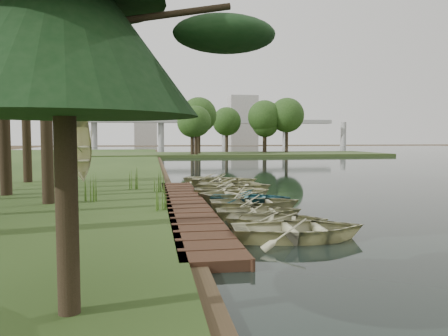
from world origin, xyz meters
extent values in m
plane|color=#3D2F1D|center=(0.00, 0.00, 0.00)|extent=(300.00, 300.00, 0.00)
cube|color=#392216|center=(-1.60, 0.00, 0.15)|extent=(1.60, 16.00, 0.30)
cube|color=#35471F|center=(8.00, 50.00, 0.23)|extent=(50.00, 14.00, 0.45)
cylinder|color=black|center=(-15.33, 50.00, 2.85)|extent=(0.50, 0.50, 4.80)
sphere|color=#264517|center=(-15.33, 50.00, 6.45)|extent=(5.60, 5.60, 5.60)
cylinder|color=black|center=(-8.67, 50.00, 2.85)|extent=(0.50, 0.50, 4.80)
sphere|color=#264517|center=(-8.67, 50.00, 6.45)|extent=(5.60, 5.60, 5.60)
cylinder|color=black|center=(-2.00, 50.00, 2.85)|extent=(0.50, 0.50, 4.80)
sphere|color=#264517|center=(-2.00, 50.00, 6.45)|extent=(5.60, 5.60, 5.60)
cylinder|color=black|center=(4.67, 50.00, 2.85)|extent=(0.50, 0.50, 4.80)
sphere|color=#264517|center=(4.67, 50.00, 6.45)|extent=(5.60, 5.60, 5.60)
cylinder|color=black|center=(11.33, 50.00, 2.85)|extent=(0.50, 0.50, 4.80)
sphere|color=#264517|center=(11.33, 50.00, 6.45)|extent=(5.60, 5.60, 5.60)
cylinder|color=black|center=(18.00, 50.00, 2.85)|extent=(0.50, 0.50, 4.80)
sphere|color=#264517|center=(18.00, 50.00, 6.45)|extent=(5.60, 5.60, 5.60)
cylinder|color=black|center=(24.67, 50.00, 2.85)|extent=(0.50, 0.50, 4.80)
sphere|color=#264517|center=(24.67, 50.00, 6.45)|extent=(5.60, 5.60, 5.60)
cube|color=#A5A5A0|center=(10.00, 120.00, 8.00)|extent=(90.00, 4.00, 1.20)
cylinder|color=#A5A5A0|center=(-20.00, 120.00, 4.00)|extent=(1.80, 1.80, 8.00)
cylinder|color=#A5A5A0|center=(0.00, 120.00, 4.00)|extent=(1.80, 1.80, 8.00)
cylinder|color=#A5A5A0|center=(20.00, 120.00, 4.00)|extent=(1.80, 1.80, 8.00)
cylinder|color=#A5A5A0|center=(40.00, 120.00, 4.00)|extent=(1.80, 1.80, 8.00)
cylinder|color=#A5A5A0|center=(60.00, 120.00, 4.00)|extent=(1.80, 1.80, 8.00)
cube|color=#A5A5A0|center=(30.00, 140.00, 9.00)|extent=(10.00, 8.00, 18.00)
cube|color=#A5A5A0|center=(-5.00, 145.00, 6.00)|extent=(8.00, 8.00, 12.00)
imported|color=#B9B686|center=(1.04, -5.46, 0.44)|extent=(3.89, 2.90, 0.77)
imported|color=#B9B686|center=(0.92, -3.76, 0.38)|extent=(3.72, 3.17, 0.65)
imported|color=#B9B686|center=(0.74, -2.12, 0.37)|extent=(3.22, 2.43, 0.63)
imported|color=#B9B686|center=(1.02, -0.41, 0.42)|extent=(3.66, 2.70, 0.73)
imported|color=#296773|center=(1.15, 0.94, 0.40)|extent=(3.88, 3.24, 0.69)
imported|color=#B9B686|center=(0.89, 2.39, 0.42)|extent=(4.25, 3.69, 0.74)
imported|color=#B9B686|center=(0.73, 3.77, 0.40)|extent=(3.66, 2.83, 0.70)
imported|color=#B9B686|center=(1.27, 5.30, 0.45)|extent=(4.52, 3.85, 0.79)
imported|color=#B9B686|center=(1.30, 6.95, 0.40)|extent=(4.04, 3.53, 0.70)
imported|color=#B9B686|center=(1.23, 8.23, 0.45)|extent=(4.25, 3.34, 0.80)
imported|color=#B9B686|center=(0.70, 9.46, 0.41)|extent=(4.16, 3.66, 0.72)
imported|color=#B9B686|center=(-6.89, 9.23, 0.67)|extent=(4.37, 3.94, 0.74)
cylinder|color=black|center=(-6.92, 0.95, 5.48)|extent=(0.45, 0.45, 10.37)
cylinder|color=black|center=(-9.36, 3.90, 6.60)|extent=(0.49, 0.49, 12.60)
cylinder|color=black|center=(-9.99, 9.75, 6.31)|extent=(0.48, 0.48, 12.02)
cylinder|color=black|center=(-4.14, -10.28, 1.97)|extent=(0.32, 0.32, 3.34)
cone|color=black|center=(-4.14, -10.28, 4.46)|extent=(3.80, 3.80, 2.60)
cone|color=#3F661E|center=(-2.69, -1.34, 0.74)|extent=(0.60, 0.60, 0.88)
cone|color=#3F661E|center=(-5.36, 1.20, 0.84)|extent=(0.60, 0.60, 1.08)
cone|color=#3F661E|center=(-3.78, 5.34, 0.79)|extent=(0.60, 0.60, 0.99)
cone|color=#3F661E|center=(-2.60, 3.94, 0.77)|extent=(0.60, 0.60, 0.94)
camera|label=1|loc=(-2.93, -16.79, 2.86)|focal=35.00mm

